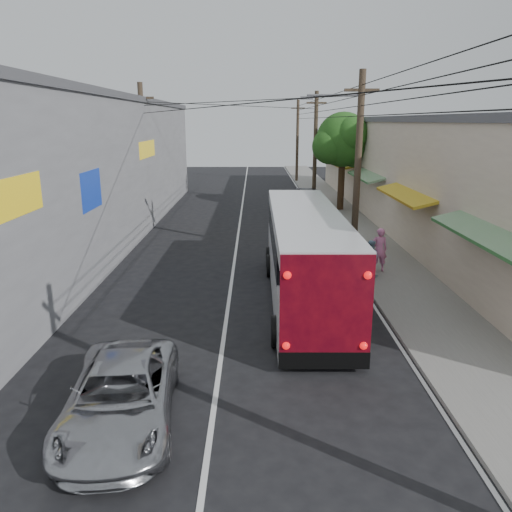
{
  "coord_description": "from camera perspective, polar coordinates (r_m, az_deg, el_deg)",
  "views": [
    {
      "loc": [
        0.88,
        -7.99,
        6.02
      ],
      "look_at": [
        0.94,
        7.82,
        1.72
      ],
      "focal_mm": 35.0,
      "sensor_mm": 36.0,
      "label": 1
    }
  ],
  "objects": [
    {
      "name": "building_right",
      "position": [
        31.78,
        18.59,
        9.26
      ],
      "size": [
        7.09,
        40.0,
        6.25
      ],
      "color": "beige",
      "rests_on": "ground"
    },
    {
      "name": "building_left",
      "position": [
        27.72,
        -20.26,
        9.4
      ],
      "size": [
        7.2,
        36.0,
        7.25
      ],
      "color": "gray",
      "rests_on": "ground"
    },
    {
      "name": "sidewalk",
      "position": [
        29.16,
        10.92,
        3.15
      ],
      "size": [
        3.0,
        80.0,
        0.12
      ],
      "primitive_type": "cube",
      "color": "slate",
      "rests_on": "ground"
    },
    {
      "name": "jeepney",
      "position": [
        10.82,
        -15.18,
        -15.19
      ],
      "size": [
        2.55,
        4.78,
        1.28
      ],
      "primitive_type": "imported",
      "rotation": [
        0.0,
        0.0,
        0.1
      ],
      "color": "#B1B2B8",
      "rests_on": "ground"
    },
    {
      "name": "parked_car_mid",
      "position": [
        34.59,
        6.0,
        6.4
      ],
      "size": [
        2.17,
        4.63,
        1.53
      ],
      "primitive_type": "imported",
      "rotation": [
        0.0,
        0.0,
        -0.08
      ],
      "color": "#232428",
      "rests_on": "ground"
    },
    {
      "name": "ground",
      "position": [
        10.04,
        -5.58,
        -21.7
      ],
      "size": [
        120.0,
        120.0,
        0.0
      ],
      "primitive_type": "plane",
      "color": "black",
      "rests_on": "ground"
    },
    {
      "name": "coach_bus",
      "position": [
        17.1,
        5.58,
        0.19
      ],
      "size": [
        2.53,
        10.79,
        3.1
      ],
      "rotation": [
        0.0,
        0.0,
        -0.01
      ],
      "color": "silver",
      "rests_on": "ground"
    },
    {
      "name": "parked_suv",
      "position": [
        21.83,
        7.49,
        1.2
      ],
      "size": [
        2.89,
        5.63,
        1.56
      ],
      "primitive_type": "imported",
      "rotation": [
        0.0,
        0.0,
        -0.13
      ],
      "color": "#9C9DA4",
      "rests_on": "ground"
    },
    {
      "name": "parked_car_far",
      "position": [
        36.13,
        5.74,
        6.6
      ],
      "size": [
        1.54,
        4.0,
        1.3
      ],
      "primitive_type": "imported",
      "rotation": [
        0.0,
        0.0,
        -0.04
      ],
      "color": "black",
      "rests_on": "ground"
    },
    {
      "name": "utility_poles",
      "position": [
        28.47,
        4.4,
        11.37
      ],
      "size": [
        11.8,
        45.28,
        8.0
      ],
      "color": "#473828",
      "rests_on": "ground"
    },
    {
      "name": "street_tree",
      "position": [
        34.55,
        10.02,
        12.76
      ],
      "size": [
        4.4,
        4.0,
        6.6
      ],
      "color": "#3F2B19",
      "rests_on": "ground"
    },
    {
      "name": "pedestrian_far",
      "position": [
        19.94,
        12.9,
        -0.23
      ],
      "size": [
        0.88,
        0.84,
        1.44
      ],
      "primitive_type": "imported",
      "rotation": [
        0.0,
        0.0,
        2.55
      ],
      "color": "#7E9DB8",
      "rests_on": "sidewalk"
    },
    {
      "name": "pedestrian_near",
      "position": [
        20.64,
        13.9,
        0.71
      ],
      "size": [
        0.66,
        0.44,
        1.78
      ],
      "primitive_type": "imported",
      "rotation": [
        0.0,
        0.0,
        3.12
      ],
      "color": "pink",
      "rests_on": "sidewalk"
    }
  ]
}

